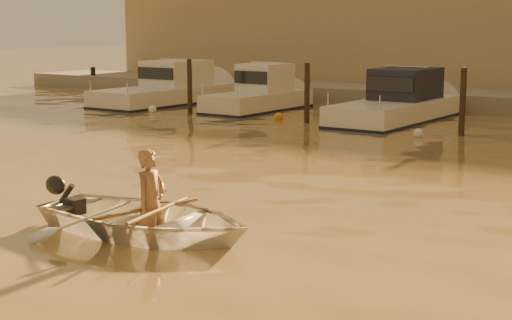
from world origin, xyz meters
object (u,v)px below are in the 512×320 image
Objects in this scene: person at (151,202)px; moored_boat_0 at (166,89)px; moored_boat_1 at (258,94)px; moored_boat_2 at (397,102)px; dinghy at (146,218)px.

moored_boat_0 reaches higher than person.
moored_boat_1 is (-8.78, 15.69, 0.10)m from person.
moored_boat_0 is 10.30m from moored_boat_2.
moored_boat_1 and moored_boat_2 have the same top height.
moored_boat_0 is at bearing 180.00° from moored_boat_2.
moored_boat_1 is at bearing 24.60° from dinghy.
moored_boat_1 reaches higher than dinghy.
dinghy is 0.49× the size of moored_boat_2.
moored_boat_0 is 1.32× the size of moored_boat_1.
dinghy is 20.55m from moored_boat_0.
person is 0.29× the size of moored_boat_1.
person is at bearing -90.00° from dinghy.
person is 0.22× the size of moored_boat_2.
moored_boat_0 is (-13.26, 15.70, 0.37)m from dinghy.
moored_boat_1 is at bearing 0.00° from moored_boat_0.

